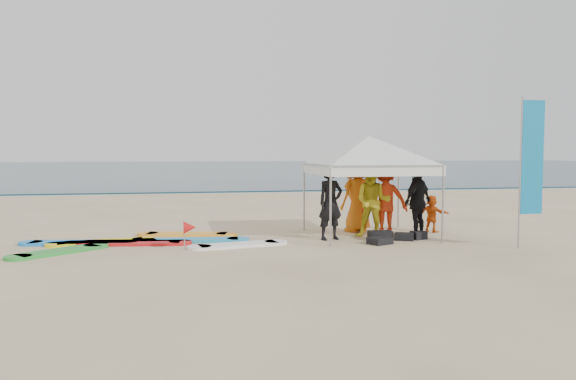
# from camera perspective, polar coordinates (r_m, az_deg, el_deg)

# --- Properties ---
(ground) EXTENTS (120.00, 120.00, 0.00)m
(ground) POSITION_cam_1_polar(r_m,az_deg,el_deg) (11.55, -2.53, -6.91)
(ground) COLOR beige
(ground) RESTS_ON ground
(ocean) EXTENTS (160.00, 84.00, 0.08)m
(ocean) POSITION_cam_1_polar(r_m,az_deg,el_deg) (71.27, -9.67, 2.22)
(ocean) COLOR #0C2633
(ocean) RESTS_ON ground
(shoreline_foam) EXTENTS (160.00, 1.20, 0.01)m
(shoreline_foam) POSITION_cam_1_polar(r_m,az_deg,el_deg) (29.55, -7.74, -0.27)
(shoreline_foam) COLOR silver
(shoreline_foam) RESTS_ON ground
(person_black_a) EXTENTS (0.76, 0.61, 1.82)m
(person_black_a) POSITION_cam_1_polar(r_m,az_deg,el_deg) (13.79, 4.33, -1.31)
(person_black_a) COLOR black
(person_black_a) RESTS_ON ground
(person_yellow) EXTENTS (1.12, 1.03, 1.84)m
(person_yellow) POSITION_cam_1_polar(r_m,az_deg,el_deg) (14.19, 8.62, -1.15)
(person_yellow) COLOR gold
(person_yellow) RESTS_ON ground
(person_orange_a) EXTENTS (1.28, 0.81, 1.90)m
(person_orange_a) POSITION_cam_1_polar(r_m,az_deg,el_deg) (14.65, 9.84, -0.90)
(person_orange_a) COLOR red
(person_orange_a) RESTS_ON ground
(person_black_b) EXTENTS (1.13, 0.98, 1.82)m
(person_black_b) POSITION_cam_1_polar(r_m,az_deg,el_deg) (14.43, 13.02, -1.17)
(person_black_b) COLOR black
(person_black_b) RESTS_ON ground
(person_orange_b) EXTENTS (1.13, 0.98, 1.96)m
(person_orange_b) POSITION_cam_1_polar(r_m,az_deg,el_deg) (15.24, 7.02, -0.57)
(person_orange_b) COLOR orange
(person_orange_b) RESTS_ON ground
(person_seated) EXTENTS (0.73, 0.95, 1.00)m
(person_seated) POSITION_cam_1_polar(r_m,az_deg,el_deg) (15.58, 14.39, -2.33)
(person_seated) COLOR #DB5813
(person_seated) RESTS_ON ground
(canopy_tent) EXTENTS (3.89, 3.89, 2.93)m
(canopy_tent) POSITION_cam_1_polar(r_m,az_deg,el_deg) (14.43, 8.22, 5.42)
(canopy_tent) COLOR #A5A5A8
(canopy_tent) RESTS_ON ground
(feather_flag) EXTENTS (0.57, 0.04, 3.40)m
(feather_flag) POSITION_cam_1_polar(r_m,az_deg,el_deg) (13.60, 23.45, 2.89)
(feather_flag) COLOR #A5A5A8
(feather_flag) RESTS_ON ground
(marker_pennant) EXTENTS (0.28, 0.28, 0.64)m
(marker_pennant) POSITION_cam_1_polar(r_m,az_deg,el_deg) (12.57, -9.95, -3.78)
(marker_pennant) COLOR #A5A5A8
(marker_pennant) RESTS_ON ground
(gear_pile) EXTENTS (1.72, 1.08, 0.22)m
(gear_pile) POSITION_cam_1_polar(r_m,az_deg,el_deg) (13.89, 10.45, -4.72)
(gear_pile) COLOR black
(gear_pile) RESTS_ON ground
(surfboard_spread) EXTENTS (5.73, 3.24, 0.07)m
(surfboard_spread) POSITION_cam_1_polar(r_m,az_deg,el_deg) (13.69, -14.65, -5.17)
(surfboard_spread) COLOR #FEA32A
(surfboard_spread) RESTS_ON ground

